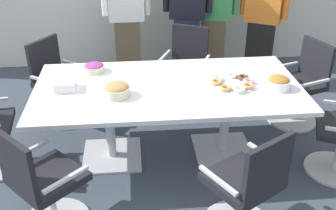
{
  "coord_description": "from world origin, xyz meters",
  "views": [
    {
      "loc": [
        -0.3,
        -3.21,
        2.34
      ],
      "look_at": [
        0.0,
        0.0,
        0.55
      ],
      "focal_mm": 42.55,
      "sensor_mm": 36.0,
      "label": 1
    }
  ],
  "objects_px": {
    "conference_table": "(168,98)",
    "office_chair_0": "(59,85)",
    "office_chair_3": "(247,190)",
    "napkin_pile": "(65,85)",
    "person_standing_1": "(187,10)",
    "person_standing_0": "(127,14)",
    "office_chair_5": "(300,87)",
    "snack_bowl_pretzels": "(278,82)",
    "snack_bowl_cookies": "(117,90)",
    "donut_platter": "(233,83)",
    "person_standing_3": "(263,16)",
    "snack_bowl_candy_mix": "(94,67)",
    "office_chair_2": "(43,187)",
    "office_chair_6": "(186,71)",
    "person_standing_2": "(214,13)"
  },
  "relations": [
    {
      "from": "office_chair_5",
      "to": "conference_table",
      "type": "bearing_deg",
      "value": 89.69
    },
    {
      "from": "office_chair_3",
      "to": "office_chair_2",
      "type": "bearing_deg",
      "value": 142.71
    },
    {
      "from": "snack_bowl_candy_mix",
      "to": "snack_bowl_cookies",
      "type": "xyz_separation_m",
      "value": [
        0.23,
        -0.53,
        0.02
      ]
    },
    {
      "from": "person_standing_0",
      "to": "snack_bowl_candy_mix",
      "type": "xyz_separation_m",
      "value": [
        -0.32,
        -1.36,
        -0.13
      ]
    },
    {
      "from": "person_standing_3",
      "to": "donut_platter",
      "type": "distance_m",
      "value": 1.78
    },
    {
      "from": "office_chair_5",
      "to": "snack_bowl_pretzels",
      "type": "distance_m",
      "value": 0.94
    },
    {
      "from": "office_chair_5",
      "to": "snack_bowl_candy_mix",
      "type": "height_order",
      "value": "office_chair_5"
    },
    {
      "from": "office_chair_2",
      "to": "office_chair_3",
      "type": "xyz_separation_m",
      "value": [
        1.48,
        -0.17,
        0.0
      ]
    },
    {
      "from": "conference_table",
      "to": "person_standing_3",
      "type": "bearing_deg",
      "value": 49.37
    },
    {
      "from": "office_chair_0",
      "to": "office_chair_3",
      "type": "distance_m",
      "value": 2.47
    },
    {
      "from": "person_standing_0",
      "to": "napkin_pile",
      "type": "relative_size",
      "value": 9.92
    },
    {
      "from": "office_chair_0",
      "to": "office_chair_3",
      "type": "bearing_deg",
      "value": 74.53
    },
    {
      "from": "person_standing_0",
      "to": "snack_bowl_candy_mix",
      "type": "distance_m",
      "value": 1.4
    },
    {
      "from": "office_chair_3",
      "to": "snack_bowl_pretzels",
      "type": "distance_m",
      "value": 1.12
    },
    {
      "from": "snack_bowl_cookies",
      "to": "donut_platter",
      "type": "distance_m",
      "value": 1.05
    },
    {
      "from": "office_chair_3",
      "to": "napkin_pile",
      "type": "bearing_deg",
      "value": 111.67
    },
    {
      "from": "office_chair_0",
      "to": "person_standing_1",
      "type": "height_order",
      "value": "person_standing_1"
    },
    {
      "from": "office_chair_0",
      "to": "snack_bowl_cookies",
      "type": "relative_size",
      "value": 3.88
    },
    {
      "from": "office_chair_5",
      "to": "donut_platter",
      "type": "xyz_separation_m",
      "value": [
        -0.91,
        -0.56,
        0.36
      ]
    },
    {
      "from": "office_chair_6",
      "to": "person_standing_3",
      "type": "bearing_deg",
      "value": -129.86
    },
    {
      "from": "office_chair_0",
      "to": "office_chair_5",
      "type": "height_order",
      "value": "same"
    },
    {
      "from": "donut_platter",
      "to": "office_chair_0",
      "type": "bearing_deg",
      "value": 153.6
    },
    {
      "from": "snack_bowl_pretzels",
      "to": "office_chair_3",
      "type": "bearing_deg",
      "value": -118.52
    },
    {
      "from": "conference_table",
      "to": "person_standing_1",
      "type": "xyz_separation_m",
      "value": [
        0.39,
        1.62,
        0.36
      ]
    },
    {
      "from": "person_standing_0",
      "to": "snack_bowl_pretzels",
      "type": "distance_m",
      "value": 2.3
    },
    {
      "from": "office_chair_5",
      "to": "snack_bowl_cookies",
      "type": "relative_size",
      "value": 3.88
    },
    {
      "from": "person_standing_1",
      "to": "office_chair_3",
      "type": "bearing_deg",
      "value": 101.49
    },
    {
      "from": "person_standing_1",
      "to": "snack_bowl_pretzels",
      "type": "relative_size",
      "value": 8.76
    },
    {
      "from": "person_standing_3",
      "to": "donut_platter",
      "type": "xyz_separation_m",
      "value": [
        -0.76,
        -1.61,
        -0.13
      ]
    },
    {
      "from": "conference_table",
      "to": "office_chair_0",
      "type": "distance_m",
      "value": 1.42
    },
    {
      "from": "conference_table",
      "to": "office_chair_0",
      "type": "bearing_deg",
      "value": 144.21
    },
    {
      "from": "conference_table",
      "to": "snack_bowl_candy_mix",
      "type": "height_order",
      "value": "snack_bowl_candy_mix"
    },
    {
      "from": "office_chair_2",
      "to": "donut_platter",
      "type": "xyz_separation_m",
      "value": [
        1.6,
        0.85,
        0.36
      ]
    },
    {
      "from": "conference_table",
      "to": "snack_bowl_pretzels",
      "type": "xyz_separation_m",
      "value": [
        0.97,
        -0.14,
        0.18
      ]
    },
    {
      "from": "person_standing_1",
      "to": "donut_platter",
      "type": "xyz_separation_m",
      "value": [
        0.2,
        -1.65,
        -0.22
      ]
    },
    {
      "from": "office_chair_5",
      "to": "snack_bowl_cookies",
      "type": "distance_m",
      "value": 2.11
    },
    {
      "from": "person_standing_0",
      "to": "donut_platter",
      "type": "distance_m",
      "value": 2.02
    },
    {
      "from": "office_chair_3",
      "to": "person_standing_0",
      "type": "height_order",
      "value": "person_standing_0"
    },
    {
      "from": "office_chair_3",
      "to": "person_standing_0",
      "type": "relative_size",
      "value": 0.51
    },
    {
      "from": "snack_bowl_cookies",
      "to": "office_chair_0",
      "type": "bearing_deg",
      "value": 124.93
    },
    {
      "from": "office_chair_6",
      "to": "office_chair_5",
      "type": "bearing_deg",
      "value": 179.54
    },
    {
      "from": "office_chair_0",
      "to": "person_standing_1",
      "type": "bearing_deg",
      "value": 151.48
    },
    {
      "from": "person_standing_2",
      "to": "snack_bowl_cookies",
      "type": "xyz_separation_m",
      "value": [
        -1.2,
        -1.86,
        -0.1
      ]
    },
    {
      "from": "office_chair_5",
      "to": "person_standing_2",
      "type": "distance_m",
      "value": 1.49
    },
    {
      "from": "office_chair_3",
      "to": "snack_bowl_cookies",
      "type": "distance_m",
      "value": 1.35
    },
    {
      "from": "conference_table",
      "to": "snack_bowl_cookies",
      "type": "xyz_separation_m",
      "value": [
        -0.45,
        -0.16,
        0.18
      ]
    },
    {
      "from": "office_chair_2",
      "to": "snack_bowl_pretzels",
      "type": "bearing_deg",
      "value": 67.28
    },
    {
      "from": "conference_table",
      "to": "person_standing_3",
      "type": "xyz_separation_m",
      "value": [
        1.35,
        1.57,
        0.27
      ]
    },
    {
      "from": "person_standing_0",
      "to": "napkin_pile",
      "type": "xyz_separation_m",
      "value": [
        -0.55,
        -1.73,
        -0.13
      ]
    },
    {
      "from": "person_standing_0",
      "to": "snack_bowl_pretzels",
      "type": "relative_size",
      "value": 8.29
    }
  ]
}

